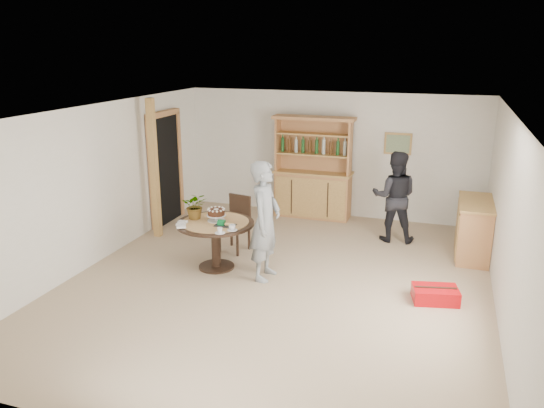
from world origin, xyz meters
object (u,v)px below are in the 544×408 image
at_px(dining_chair, 237,220).
at_px(teen_boy, 265,221).
at_px(dining_table, 215,231).
at_px(sideboard, 474,229).
at_px(red_suitcase, 435,295).
at_px(adult_person, 394,197).
at_px(hutch, 313,183).

xyz_separation_m(dining_chair, teen_boy, (0.83, -0.93, 0.36)).
bearing_deg(dining_table, sideboard, 25.16).
distance_m(dining_chair, red_suitcase, 3.45).
xyz_separation_m(sideboard, teen_boy, (-2.97, -1.90, 0.42)).
relative_size(sideboard, red_suitcase, 1.88).
xyz_separation_m(dining_table, teen_boy, (0.85, -0.10, 0.29)).
xyz_separation_m(sideboard, adult_person, (-1.34, 0.34, 0.34)).
distance_m(hutch, red_suitcase, 4.08).
distance_m(hutch, sideboard, 3.29).
xyz_separation_m(teen_boy, adult_person, (1.63, 2.23, -0.08)).
distance_m(dining_table, red_suitcase, 3.35).
bearing_deg(dining_chair, sideboard, 25.50).
bearing_deg(hutch, teen_boy, -88.78).
xyz_separation_m(dining_table, adult_person, (2.48, 2.13, 0.21)).
bearing_deg(hutch, sideboard, -22.21).
bearing_deg(dining_chair, teen_boy, -36.79).
relative_size(dining_chair, red_suitcase, 1.41).
bearing_deg(adult_person, sideboard, 160.66).
xyz_separation_m(dining_chair, adult_person, (2.47, 1.30, 0.27)).
distance_m(hutch, dining_chair, 2.34).
bearing_deg(teen_boy, hutch, 2.24).
xyz_separation_m(hutch, dining_chair, (-0.77, -2.21, -0.15)).
relative_size(dining_table, teen_boy, 0.67).
relative_size(hutch, sideboard, 1.62).
bearing_deg(dining_chair, dining_table, -79.83).
height_order(hutch, sideboard, hutch).
bearing_deg(dining_table, hutch, 75.54).
xyz_separation_m(dining_chair, red_suitcase, (3.29, -0.94, -0.43)).
height_order(dining_chair, red_suitcase, dining_chair).
distance_m(adult_person, red_suitcase, 2.50).
height_order(sideboard, red_suitcase, sideboard).
bearing_deg(dining_table, teen_boy, -6.71).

